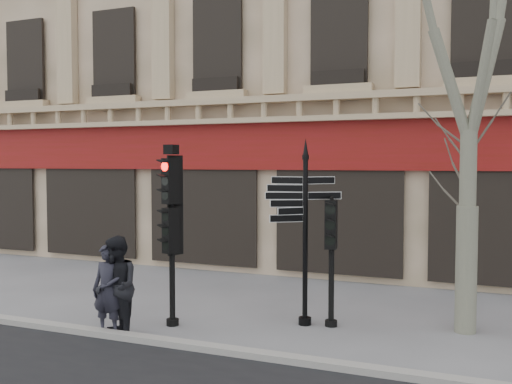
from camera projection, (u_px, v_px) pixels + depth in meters
ground at (273, 333)px, 10.57m from camera, size 80.00×80.00×0.00m
kerb at (243, 353)px, 9.28m from camera, size 80.00×0.25×0.12m
building at (388, 9)px, 21.64m from camera, size 28.00×15.52×18.00m
fingerpost at (305, 200)px, 10.96m from camera, size 1.99×1.99×3.62m
traffic_signal_main at (172, 212)px, 10.93m from camera, size 0.45×0.37×3.49m
traffic_signal_secondary at (332, 238)px, 10.89m from camera, size 0.45×0.35×2.44m
pedestrian_a at (108, 290)px, 10.35m from camera, size 0.62×0.42×1.67m
pedestrian_b at (116, 287)px, 10.28m from camera, size 1.13×1.11×1.83m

